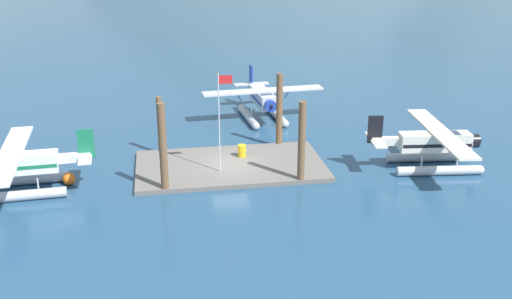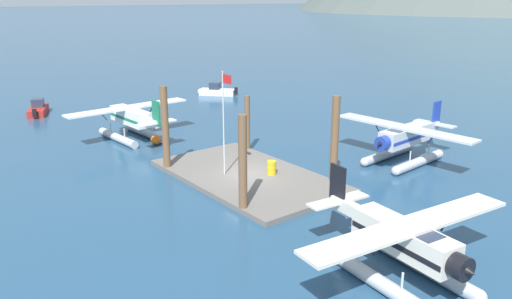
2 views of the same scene
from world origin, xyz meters
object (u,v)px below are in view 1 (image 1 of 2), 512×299
seaplane_white_port_aft (18,169)px  seaplane_silver_bow_right (262,102)px  seaplane_cream_stbd_aft (435,147)px  flagpole (221,112)px  fuel_drum (242,151)px  mooring_buoy (69,179)px

seaplane_white_port_aft → seaplane_silver_bow_right: bearing=35.6°
seaplane_white_port_aft → seaplane_cream_stbd_aft: size_ratio=1.00×
flagpole → seaplane_cream_stbd_aft: size_ratio=0.64×
fuel_drum → flagpole: bearing=-125.0°
seaplane_cream_stbd_aft → seaplane_white_port_aft: bearing=178.9°
mooring_buoy → seaplane_white_port_aft: seaplane_white_port_aft is taller
mooring_buoy → seaplane_silver_bow_right: seaplane_silver_bow_right is taller
fuel_drum → seaplane_white_port_aft: 14.75m
fuel_drum → seaplane_silver_bow_right: bearing=71.5°
flagpole → mooring_buoy: flagpole is taller
seaplane_silver_bow_right → mooring_buoy: bearing=-141.3°
mooring_buoy → seaplane_silver_bow_right: bearing=38.7°
seaplane_cream_stbd_aft → seaplane_silver_bow_right: bearing=126.2°
flagpole → mooring_buoy: 10.65m
fuel_drum → seaplane_white_port_aft: (-14.40, -3.10, 0.84)m
flagpole → fuel_drum: (1.71, 2.44, -3.67)m
flagpole → seaplane_silver_bow_right: flagpole is taller
seaplane_silver_bow_right → fuel_drum: bearing=-108.5°
mooring_buoy → seaplane_cream_stbd_aft: 24.37m
flagpole → seaplane_cream_stbd_aft: (14.44, -1.15, -2.83)m
fuel_drum → seaplane_silver_bow_right: 10.03m
seaplane_silver_bow_right → seaplane_white_port_aft: (-17.58, -12.57, 0.00)m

